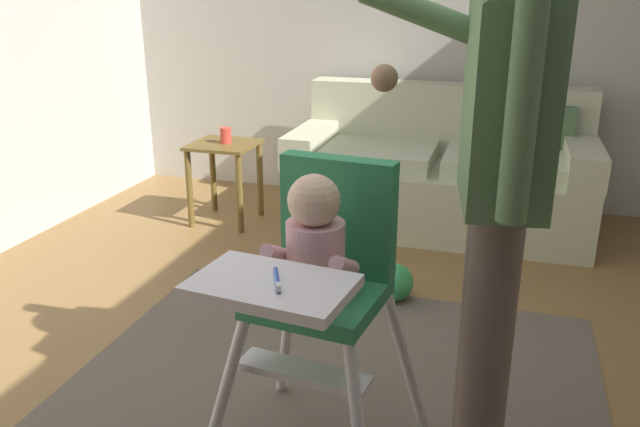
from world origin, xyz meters
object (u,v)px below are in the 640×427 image
object	(u,v)px
high_chair	(319,266)
couch	(441,174)
toy_ball	(394,282)
sippy_cup	(226,135)
side_table	(225,164)
adult_standing	(498,181)

from	to	relation	value
high_chair	couch	bearing A→B (deg)	-175.71
toy_ball	sippy_cup	size ratio (longest dim) A/B	1.85
side_table	sippy_cup	distance (m)	0.19
adult_standing	side_table	distance (m)	2.63
toy_ball	side_table	xyz separation A→B (m)	(-1.25, 0.82, 0.29)
adult_standing	toy_ball	world-z (taller)	adult_standing
adult_standing	toy_ball	bearing A→B (deg)	-75.98
high_chair	toy_ball	xyz separation A→B (m)	(0.03, 1.17, -0.58)
toy_ball	side_table	distance (m)	1.52
high_chair	toy_ball	distance (m)	1.31
toy_ball	sippy_cup	world-z (taller)	sippy_cup
high_chair	adult_standing	size ratio (longest dim) A/B	0.58
high_chair	adult_standing	xyz separation A→B (m)	(0.48, 0.06, 0.28)
high_chair	sippy_cup	bearing A→B (deg)	-141.66
high_chair	sippy_cup	size ratio (longest dim) A/B	9.71
high_chair	adult_standing	distance (m)	0.56
couch	high_chair	distance (m)	2.36
high_chair	side_table	size ratio (longest dim) A/B	1.87
couch	sippy_cup	world-z (taller)	couch
side_table	high_chair	bearing A→B (deg)	-58.40
couch	toy_ball	xyz separation A→B (m)	(-0.08, -1.17, -0.24)
high_chair	side_table	bearing A→B (deg)	-141.30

